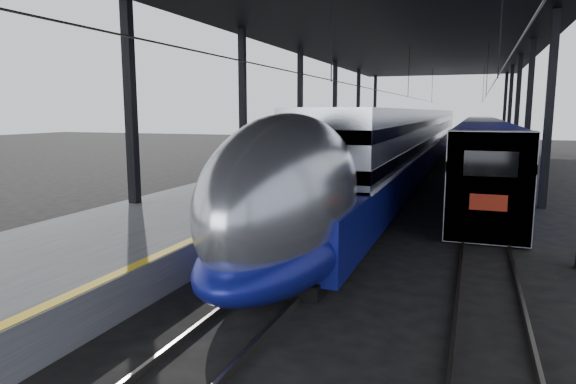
% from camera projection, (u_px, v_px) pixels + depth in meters
% --- Properties ---
extents(ground, '(160.00, 160.00, 0.00)m').
position_uv_depth(ground, '(204.00, 285.00, 13.45)').
color(ground, black).
rests_on(ground, ground).
extents(platform, '(6.00, 80.00, 1.00)m').
position_uv_depth(platform, '(309.00, 174.00, 33.12)').
color(platform, '#4C4C4F').
rests_on(platform, ground).
extents(yellow_strip, '(0.30, 80.00, 0.01)m').
position_uv_depth(yellow_strip, '(351.00, 168.00, 32.10)').
color(yellow_strip, gold).
rests_on(yellow_strip, platform).
extents(rails, '(6.52, 80.00, 0.16)m').
position_uv_depth(rails, '(437.00, 187.00, 30.48)').
color(rails, slate).
rests_on(rails, ground).
extents(canopy, '(18.00, 75.00, 9.47)m').
position_uv_depth(canopy, '(398.00, 32.00, 29.96)').
color(canopy, black).
rests_on(canopy, ground).
extents(tgv_train, '(3.23, 65.20, 4.63)m').
position_uv_depth(tgv_train, '(412.00, 143.00, 38.84)').
color(tgv_train, '#ABAEB3').
rests_on(tgv_train, ground).
extents(second_train, '(2.81, 56.05, 3.87)m').
position_uv_depth(second_train, '(481.00, 143.00, 42.24)').
color(second_train, navy).
rests_on(second_train, ground).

